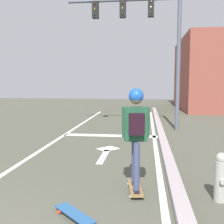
% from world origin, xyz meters
% --- Properties ---
extents(lane_line_center, '(0.12, 20.00, 0.01)m').
position_xyz_m(lane_line_center, '(-0.58, 6.00, 0.00)').
color(lane_line_center, white).
rests_on(lane_line_center, ground).
extents(lane_line_curbside, '(0.12, 20.00, 0.01)m').
position_xyz_m(lane_line_curbside, '(2.67, 6.00, 0.00)').
color(lane_line_curbside, white).
rests_on(lane_line_curbside, ground).
extents(stop_bar, '(3.40, 0.40, 0.01)m').
position_xyz_m(stop_bar, '(1.12, 8.05, 0.00)').
color(stop_bar, white).
rests_on(stop_bar, ground).
extents(lane_arrow_stem, '(0.16, 1.40, 0.01)m').
position_xyz_m(lane_arrow_stem, '(1.29, 5.25, 0.00)').
color(lane_arrow_stem, white).
rests_on(lane_arrow_stem, ground).
extents(lane_arrow_head, '(0.71, 0.71, 0.01)m').
position_xyz_m(lane_arrow_head, '(1.29, 6.10, 0.00)').
color(lane_arrow_head, white).
rests_on(lane_arrow_head, ground).
extents(curb_strip, '(0.24, 24.00, 0.14)m').
position_xyz_m(curb_strip, '(2.92, 6.00, 0.07)').
color(curb_strip, '#A39498').
rests_on(curb_strip, ground).
extents(skateboard, '(0.32, 0.86, 0.07)m').
position_xyz_m(skateboard, '(2.20, 3.05, 0.06)').
color(skateboard, brown).
rests_on(skateboard, ground).
extents(skater, '(0.48, 0.64, 1.74)m').
position_xyz_m(skater, '(2.20, 3.04, 1.19)').
color(skater, '#3B4264').
rests_on(skater, skateboard).
extents(spare_skateboard, '(0.72, 0.68, 0.09)m').
position_xyz_m(spare_skateboard, '(1.39, 1.95, 0.07)').
color(spare_skateboard, '#265286').
rests_on(spare_skateboard, ground).
extents(traffic_signal_mast, '(4.48, 0.34, 5.41)m').
position_xyz_m(traffic_signal_mast, '(2.32, 9.55, 3.98)').
color(traffic_signal_mast, '#505666').
rests_on(traffic_signal_mast, ground).
extents(fire_hydrant, '(0.20, 0.30, 0.80)m').
position_xyz_m(fire_hydrant, '(3.58, 2.82, 0.40)').
color(fire_hydrant, '#A0A099').
rests_on(fire_hydrant, ground).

